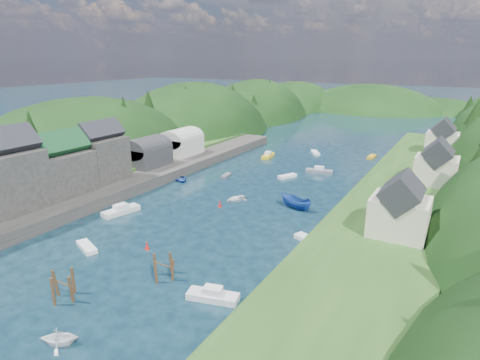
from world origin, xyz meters
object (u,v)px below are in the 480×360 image
Objects in this scene: piling_cluster_near at (64,288)px; channel_buoy_near at (147,246)px; piling_cluster_far at (164,269)px; channel_buoy_far at (220,204)px.

piling_cluster_near reaches higher than channel_buoy_near.
piling_cluster_near is at bearing -88.55° from channel_buoy_near.
piling_cluster_far is 7.92m from channel_buoy_near.
piling_cluster_far is 23.36m from channel_buoy_far.
channel_buoy_near is at bearing 91.45° from piling_cluster_near.
piling_cluster_far is 2.95× the size of channel_buoy_far.
channel_buoy_near and channel_buoy_far have the same top height.
channel_buoy_near is 18.03m from channel_buoy_far.
channel_buoy_near is (-6.60, 4.34, -0.58)m from piling_cluster_far.
piling_cluster_near is at bearing -89.18° from channel_buoy_far.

